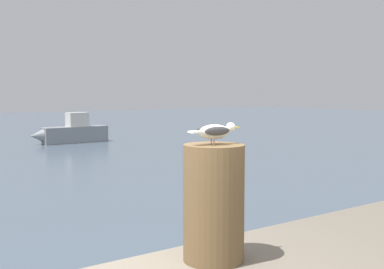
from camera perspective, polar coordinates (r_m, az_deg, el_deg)
name	(u,v)px	position (r m, az deg, el deg)	size (l,w,h in m)	color
mooring_post	(214,203)	(3.37, 2.53, -7.91)	(0.41, 0.41, 0.80)	brown
seagull	(215,131)	(3.30, 2.67, 0.39)	(0.39, 0.17, 0.14)	tan
boat_grey	(70,133)	(25.62, -13.95, 0.22)	(3.95, 0.92, 1.54)	gray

